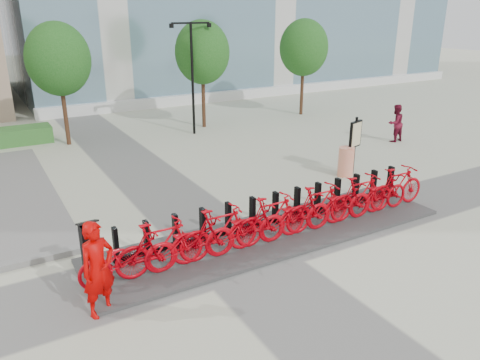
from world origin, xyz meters
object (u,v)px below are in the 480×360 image
construction_barrel (346,162)px  kiosk (90,249)px  bike_0 (128,257)px  pedestrian (395,123)px  map_sign (355,137)px  worker_red (98,269)px

construction_barrel → kiosk: bearing=-165.5°
kiosk → construction_barrel: 9.60m
bike_0 → pedestrian: bearing=-68.6°
construction_barrel → map_sign: bearing=10.7°
bike_0 → pedestrian: pedestrian is taller
kiosk → map_sign: map_sign is taller
bike_0 → pedestrian: 14.68m
kiosk → pedestrian: 15.08m
map_sign → pedestrian: bearing=9.5°
bike_0 → kiosk: size_ratio=1.54×
kiosk → worker_red: 1.31m
worker_red → construction_barrel: size_ratio=1.85×
construction_barrel → worker_red: bearing=-158.6°
pedestrian → construction_barrel: (-5.00, -2.41, -0.31)m
bike_0 → construction_barrel: (8.66, 2.95, -0.11)m
construction_barrel → map_sign: size_ratio=0.51×
pedestrian → construction_barrel: 5.56m
bike_0 → map_sign: 9.61m
kiosk → construction_barrel: bearing=11.4°
bike_0 → map_sign: size_ratio=1.02×
construction_barrel → map_sign: 0.93m
worker_red → bike_0: bearing=22.9°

